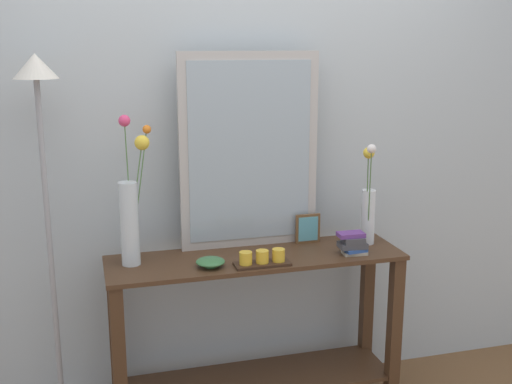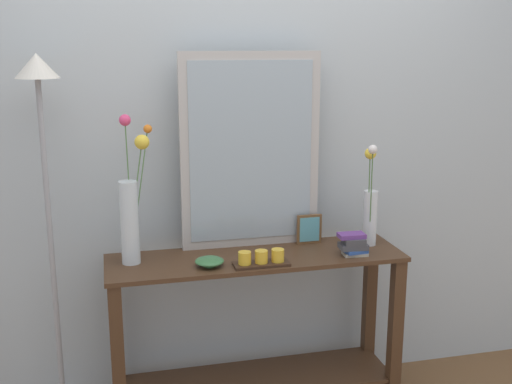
{
  "view_description": "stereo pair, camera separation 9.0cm",
  "coord_description": "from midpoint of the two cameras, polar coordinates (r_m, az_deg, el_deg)",
  "views": [
    {
      "loc": [
        -0.72,
        -2.6,
        1.74
      ],
      "look_at": [
        0.0,
        0.0,
        1.09
      ],
      "focal_mm": 44.19,
      "sensor_mm": 36.0,
      "label": 1
    },
    {
      "loc": [
        -0.64,
        -2.63,
        1.74
      ],
      "look_at": [
        0.0,
        0.0,
        1.09
      ],
      "focal_mm": 44.19,
      "sensor_mm": 36.0,
      "label": 2
    }
  ],
  "objects": [
    {
      "name": "book_stack",
      "position": [
        2.9,
        9.7,
        -4.69
      ],
      "size": [
        0.13,
        0.09,
        0.1
      ],
      "color": "#B2A893",
      "rests_on": "console_table"
    },
    {
      "name": "tall_vase_left",
      "position": [
        2.76,
        -10.35,
        -1.56
      ],
      "size": [
        0.16,
        0.18,
        0.65
      ],
      "color": "silver",
      "rests_on": "console_table"
    },
    {
      "name": "vase_right",
      "position": [
        3.01,
        11.13,
        -1.41
      ],
      "size": [
        0.1,
        0.14,
        0.5
      ],
      "color": "silver",
      "rests_on": "console_table"
    },
    {
      "name": "floor_lamp",
      "position": [
        2.77,
        -17.57,
        0.47
      ],
      "size": [
        0.24,
        0.24,
        1.7
      ],
      "color": "#9E9EA3",
      "rests_on": "ground"
    },
    {
      "name": "wall_back",
      "position": [
        3.03,
        -0.53,
        6.07
      ],
      "size": [
        6.4,
        0.08,
        2.7
      ],
      "primitive_type": "cube",
      "color": "#B2BCC1",
      "rests_on": "ground"
    },
    {
      "name": "mirror_leaning",
      "position": [
        2.9,
        0.41,
        3.69
      ],
      "size": [
        0.65,
        0.03,
        0.9
      ],
      "color": "#B7B2AD",
      "rests_on": "console_table"
    },
    {
      "name": "candle_tray",
      "position": [
        2.74,
        1.43,
        -6.1
      ],
      "size": [
        0.24,
        0.09,
        0.07
      ],
      "color": "#382316",
      "rests_on": "console_table"
    },
    {
      "name": "console_table",
      "position": [
        2.99,
        0.88,
        -11.63
      ],
      "size": [
        1.34,
        0.38,
        0.8
      ],
      "color": "#472D1C",
      "rests_on": "ground"
    },
    {
      "name": "decorative_bowl",
      "position": [
        2.73,
        -3.29,
        -6.29
      ],
      "size": [
        0.13,
        0.13,
        0.04
      ],
      "color": "#38703D",
      "rests_on": "console_table"
    },
    {
      "name": "picture_frame_small",
      "position": [
        3.03,
        5.69,
        -3.37
      ],
      "size": [
        0.12,
        0.01,
        0.14
      ],
      "color": "brown",
      "rests_on": "console_table"
    }
  ]
}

